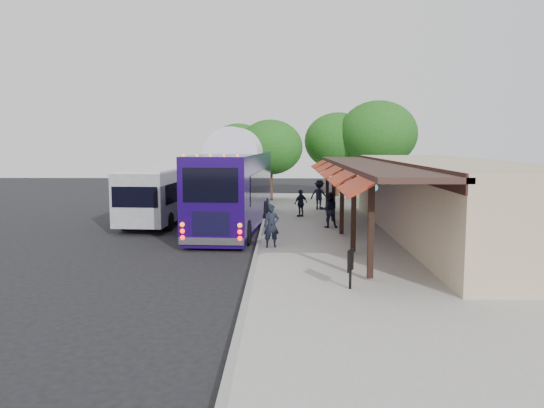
% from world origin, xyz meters
% --- Properties ---
extents(ground, '(90.00, 90.00, 0.00)m').
position_xyz_m(ground, '(0.00, 0.00, 0.00)').
color(ground, black).
rests_on(ground, ground).
extents(sidewalk, '(10.00, 40.00, 0.15)m').
position_xyz_m(sidewalk, '(5.00, 4.00, 0.07)').
color(sidewalk, '#9E9B93').
rests_on(sidewalk, ground).
extents(curb, '(0.20, 40.00, 0.16)m').
position_xyz_m(curb, '(0.05, 4.00, 0.07)').
color(curb, gray).
rests_on(curb, ground).
extents(station_shelter, '(8.15, 20.00, 3.60)m').
position_xyz_m(station_shelter, '(8.38, 4.00, 1.85)').
color(station_shelter, tan).
rests_on(station_shelter, ground).
extents(coach_bus, '(3.47, 13.02, 4.13)m').
position_xyz_m(coach_bus, '(-1.45, 7.19, 2.22)').
color(coach_bus, '#1B0651').
rests_on(coach_bus, ground).
extents(city_bus, '(3.15, 11.43, 3.04)m').
position_xyz_m(city_bus, '(-5.53, 9.98, 1.68)').
color(city_bus, gray).
rests_on(city_bus, ground).
extents(ped_a, '(0.71, 0.52, 1.77)m').
position_xyz_m(ped_a, '(0.60, 1.16, 1.03)').
color(ped_a, black).
rests_on(ped_a, sidewalk).
extents(ped_b, '(0.89, 0.70, 1.79)m').
position_xyz_m(ped_b, '(3.40, 6.24, 1.05)').
color(ped_b, black).
rests_on(ped_b, sidewalk).
extents(ped_c, '(0.96, 0.88, 1.57)m').
position_xyz_m(ped_c, '(2.11, 10.09, 0.94)').
color(ped_c, black).
rests_on(ped_c, sidewalk).
extents(ped_d, '(1.41, 1.17, 1.89)m').
position_xyz_m(ped_d, '(3.40, 13.40, 1.09)').
color(ped_d, black).
rests_on(ped_d, sidewalk).
extents(sign_board, '(0.25, 0.51, 1.18)m').
position_xyz_m(sign_board, '(3.04, -5.00, 0.95)').
color(sign_board, black).
rests_on(sign_board, sidewalk).
extents(tree_left, '(4.74, 4.74, 6.07)m').
position_xyz_m(tree_left, '(0.16, 18.80, 4.04)').
color(tree_left, '#382314').
rests_on(tree_left, ground).
extents(tree_mid, '(5.27, 5.27, 6.74)m').
position_xyz_m(tree_mid, '(5.41, 21.81, 4.50)').
color(tree_mid, '#382314').
rests_on(tree_mid, ground).
extents(tree_right, '(5.89, 5.89, 7.54)m').
position_xyz_m(tree_right, '(8.26, 20.26, 5.03)').
color(tree_right, '#382314').
rests_on(tree_right, ground).
extents(tree_far, '(4.55, 4.55, 5.82)m').
position_xyz_m(tree_far, '(-2.25, 19.78, 3.88)').
color(tree_far, '#382314').
rests_on(tree_far, ground).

